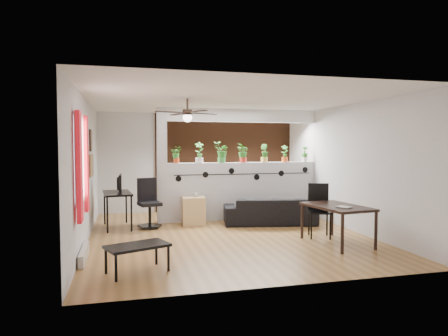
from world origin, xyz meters
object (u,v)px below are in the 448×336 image
potted_plant_0 (176,154)px  potted_plant_1 (199,152)px  potted_plant_5 (285,153)px  computer_desk (117,196)px  potted_plant_4 (264,152)px  office_chair (149,206)px  cup (196,194)px  potted_plant_2 (222,152)px  potted_plant_6 (305,154)px  cube_shelf (193,210)px  potted_plant_3 (243,152)px  sofa (270,211)px  dining_table (337,209)px  coffee_table (137,248)px  ceiling_fan (187,114)px  folding_chair (319,205)px

potted_plant_0 → potted_plant_1: bearing=0.0°
potted_plant_5 → computer_desk: potted_plant_5 is taller
potted_plant_0 → potted_plant_1: (0.53, 0.00, 0.05)m
potted_plant_4 → office_chair: bearing=-170.2°
cup → potted_plant_4: bearing=11.1°
potted_plant_2 → potted_plant_6: size_ratio=1.29×
potted_plant_0 → cube_shelf: 1.33m
potted_plant_2 → potted_plant_3: size_ratio=1.10×
potted_plant_5 → sofa: bearing=-132.0°
sofa → cube_shelf: bearing=-1.4°
sofa → computer_desk: computer_desk is taller
potted_plant_1 → potted_plant_2: potted_plant_2 is taller
sofa → cup: (-1.61, 0.37, 0.38)m
potted_plant_2 → potted_plant_6: bearing=-0.0°
computer_desk → dining_table: size_ratio=0.82×
potted_plant_4 → coffee_table: (-3.09, -3.52, -1.24)m
potted_plant_6 → office_chair: bearing=-172.9°
potted_plant_2 → computer_desk: bearing=-171.8°
potted_plant_5 → potted_plant_1: bearing=180.0°
potted_plant_3 → cup: (-1.20, -0.34, -0.92)m
potted_plant_3 → coffee_table: (-2.56, -3.52, -1.24)m
potted_plant_6 → cube_shelf: (-2.83, -0.34, -1.25)m
potted_plant_1 → cube_shelf: size_ratio=0.80×
cup → computer_desk: bearing=180.0°
ceiling_fan → potted_plant_6: size_ratio=3.14×
office_chair → folding_chair: office_chair is taller
ceiling_fan → potted_plant_6: (3.18, 1.80, -0.76)m
ceiling_fan → sofa: ceiling_fan is taller
office_chair → potted_plant_1: bearing=21.9°
potted_plant_0 → potted_plant_5: 2.63m
cup → folding_chair: folding_chair is taller
folding_chair → ceiling_fan: bearing=173.2°
potted_plant_4 → dining_table: bearing=-81.7°
potted_plant_0 → cup: bearing=-41.9°
cube_shelf → coffee_table: (-1.31, -3.18, 0.04)m
potted_plant_1 → potted_plant_5: potted_plant_1 is taller
potted_plant_4 → sofa: bearing=-99.3°
cube_shelf → folding_chair: (2.14, -1.76, 0.30)m
computer_desk → coffee_table: size_ratio=1.17×
potted_plant_0 → potted_plant_1: potted_plant_1 is taller
sofa → computer_desk: (-3.30, 0.37, 0.40)m
dining_table → coffee_table: (-3.49, -0.80, -0.27)m
potted_plant_0 → coffee_table: (-0.98, -3.52, -1.21)m
potted_plant_0 → potted_plant_3: size_ratio=0.85×
sofa → cube_shelf: 1.70m
potted_plant_2 → cube_shelf: potted_plant_2 is taller
potted_plant_0 → office_chair: (-0.66, -0.48, -1.10)m
potted_plant_3 → computer_desk: potted_plant_3 is taller
potted_plant_3 → coffee_table: size_ratio=0.47×
dining_table → potted_plant_1: bearing=126.1°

